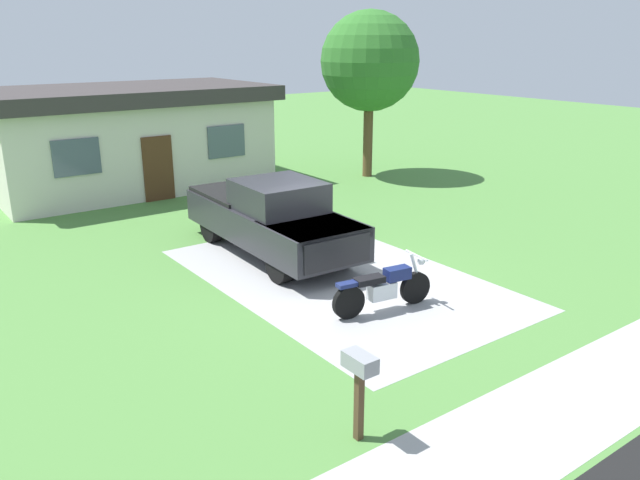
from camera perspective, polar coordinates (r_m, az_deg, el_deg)
The scene contains 8 objects.
ground_plane at distance 14.09m, azimuth 1.76°, elevation -3.45°, with size 80.00×80.00×0.00m, color #4C803B.
driveway_pad at distance 14.08m, azimuth 1.76°, elevation -3.44°, with size 4.99×8.08×0.01m, color #9F9F9F.
sidewalk_strip at distance 10.52m, azimuth 22.85°, elevation -12.83°, with size 36.00×1.80×0.01m, color #A7A7A3.
motorcycle at distance 12.35m, azimuth 5.79°, elevation -4.34°, with size 2.20×0.71×1.09m.
pickup_truck at distance 15.47m, azimuth -4.57°, elevation 2.21°, with size 2.20×5.69×1.90m.
mailbox at distance 8.34m, azimuth 3.61°, elevation -12.02°, with size 0.26×0.48×1.26m.
shade_tree at distance 24.00m, azimuth 4.53°, elevation 15.80°, with size 3.63×3.63×6.09m.
neighbor_house at distance 23.42m, azimuth -16.97°, elevation 8.97°, with size 9.60×5.60×3.50m.
Camera 1 is at (-8.11, -10.31, 5.14)m, focal length 35.32 mm.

